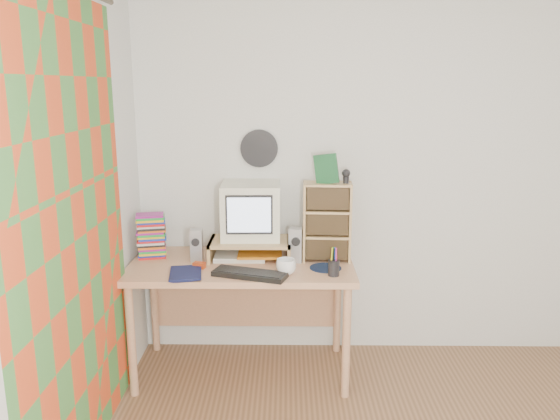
{
  "coord_description": "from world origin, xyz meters",
  "views": [
    {
      "loc": [
        -0.75,
        -1.88,
        1.85
      ],
      "look_at": [
        -0.79,
        1.33,
        1.1
      ],
      "focal_mm": 35.0,
      "sensor_mm": 36.0,
      "label": 1
    }
  ],
  "objects_px": {
    "desk": "(243,279)",
    "dvd_stack": "(152,239)",
    "crt_monitor": "(251,211)",
    "keyboard": "(250,274)",
    "cd_rack": "(327,222)",
    "diary": "(170,272)",
    "mug": "(286,267)"
  },
  "relations": [
    {
      "from": "crt_monitor",
      "to": "cd_rack",
      "type": "bearing_deg",
      "value": -10.44
    },
    {
      "from": "mug",
      "to": "desk",
      "type": "bearing_deg",
      "value": 135.88
    },
    {
      "from": "keyboard",
      "to": "mug",
      "type": "height_order",
      "value": "mug"
    },
    {
      "from": "keyboard",
      "to": "dvd_stack",
      "type": "distance_m",
      "value": 0.76
    },
    {
      "from": "dvd_stack",
      "to": "mug",
      "type": "xyz_separation_m",
      "value": [
        0.87,
        -0.32,
        -0.08
      ]
    },
    {
      "from": "crt_monitor",
      "to": "keyboard",
      "type": "xyz_separation_m",
      "value": [
        0.02,
        -0.4,
        -0.28
      ]
    },
    {
      "from": "keyboard",
      "to": "cd_rack",
      "type": "xyz_separation_m",
      "value": [
        0.47,
        0.32,
        0.24
      ]
    },
    {
      "from": "cd_rack",
      "to": "mug",
      "type": "distance_m",
      "value": 0.43
    },
    {
      "from": "crt_monitor",
      "to": "diary",
      "type": "bearing_deg",
      "value": -140.26
    },
    {
      "from": "keyboard",
      "to": "cd_rack",
      "type": "bearing_deg",
      "value": 52.36
    },
    {
      "from": "keyboard",
      "to": "diary",
      "type": "distance_m",
      "value": 0.47
    },
    {
      "from": "desk",
      "to": "cd_rack",
      "type": "bearing_deg",
      "value": 0.95
    },
    {
      "from": "keyboard",
      "to": "diary",
      "type": "relative_size",
      "value": 1.93
    },
    {
      "from": "dvd_stack",
      "to": "cd_rack",
      "type": "height_order",
      "value": "cd_rack"
    },
    {
      "from": "mug",
      "to": "diary",
      "type": "xyz_separation_m",
      "value": [
        -0.68,
        -0.04,
        -0.02
      ]
    },
    {
      "from": "keyboard",
      "to": "dvd_stack",
      "type": "bearing_deg",
      "value": 169.33
    },
    {
      "from": "mug",
      "to": "keyboard",
      "type": "bearing_deg",
      "value": -169.54
    },
    {
      "from": "crt_monitor",
      "to": "keyboard",
      "type": "height_order",
      "value": "crt_monitor"
    },
    {
      "from": "desk",
      "to": "dvd_stack",
      "type": "distance_m",
      "value": 0.64
    },
    {
      "from": "crt_monitor",
      "to": "dvd_stack",
      "type": "relative_size",
      "value": 1.53
    },
    {
      "from": "keyboard",
      "to": "cd_rack",
      "type": "distance_m",
      "value": 0.62
    },
    {
      "from": "keyboard",
      "to": "crt_monitor",
      "type": "bearing_deg",
      "value": 110.6
    },
    {
      "from": "dvd_stack",
      "to": "cd_rack",
      "type": "bearing_deg",
      "value": -14.18
    },
    {
      "from": "desk",
      "to": "cd_rack",
      "type": "distance_m",
      "value": 0.66
    },
    {
      "from": "cd_rack",
      "to": "diary",
      "type": "relative_size",
      "value": 2.22
    },
    {
      "from": "cd_rack",
      "to": "crt_monitor",
      "type": "bearing_deg",
      "value": 173.99
    },
    {
      "from": "cd_rack",
      "to": "diary",
      "type": "height_order",
      "value": "cd_rack"
    },
    {
      "from": "dvd_stack",
      "to": "cd_rack",
      "type": "relative_size",
      "value": 0.49
    },
    {
      "from": "crt_monitor",
      "to": "cd_rack",
      "type": "distance_m",
      "value": 0.5
    },
    {
      "from": "crt_monitor",
      "to": "keyboard",
      "type": "bearing_deg",
      "value": -88.83
    },
    {
      "from": "desk",
      "to": "crt_monitor",
      "type": "relative_size",
      "value": 3.75
    },
    {
      "from": "desk",
      "to": "dvd_stack",
      "type": "bearing_deg",
      "value": 175.29
    }
  ]
}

